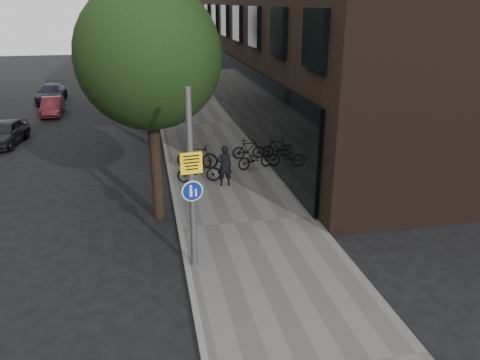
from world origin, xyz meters
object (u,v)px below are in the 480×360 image
object	(u,v)px
signpost	(191,181)
parked_bike_facade_near	(255,159)
parked_car_near	(5,133)
pedestrian	(224,166)

from	to	relation	value
signpost	parked_bike_facade_near	distance (m)	8.39
parked_bike_facade_near	parked_car_near	size ratio (longest dim) A/B	0.45
parked_car_near	signpost	bearing A→B (deg)	-52.58
parked_bike_facade_near	pedestrian	bearing A→B (deg)	122.65
signpost	pedestrian	bearing A→B (deg)	65.47
parked_bike_facade_near	parked_car_near	world-z (taller)	parked_car_near
parked_bike_facade_near	signpost	bearing A→B (deg)	140.98
pedestrian	parked_car_near	bearing A→B (deg)	-43.01
parked_car_near	parked_bike_facade_near	bearing A→B (deg)	-22.01
pedestrian	parked_car_near	distance (m)	12.81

